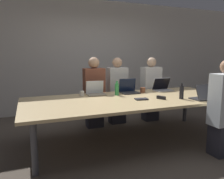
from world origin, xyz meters
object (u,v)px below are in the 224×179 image
at_px(laptop_near_right, 203,95).
at_px(cup_far_midleft, 82,94).
at_px(laptop_far_midleft, 96,91).
at_px(person_far_center, 117,92).
at_px(laptop_far_right, 162,87).
at_px(person_far_right, 151,90).
at_px(person_far_midleft, 94,94).
at_px(bottle_far_center, 117,89).
at_px(stapler, 161,98).
at_px(bottle_near_right, 182,92).
at_px(cup_far_center, 143,90).
at_px(person_near_right, 224,110).
at_px(laptop_far_center, 129,89).

bearing_deg(laptop_near_right, cup_far_midleft, -30.74).
distance_m(laptop_far_midleft, person_far_center, 0.79).
distance_m(laptop_far_right, person_far_right, 0.45).
xyz_separation_m(person_far_midleft, bottle_far_center, (0.25, -0.56, 0.16)).
bearing_deg(stapler, person_far_center, 79.73).
bearing_deg(person_far_right, laptop_far_right, -89.87).
bearing_deg(bottle_near_right, person_far_midleft, 131.37).
xyz_separation_m(person_far_right, cup_far_center, (-0.48, -0.49, 0.11)).
bearing_deg(person_near_right, cup_far_midleft, -40.71).
distance_m(person_far_midleft, laptop_far_right, 1.37).
relative_size(cup_far_midleft, person_far_center, 0.06).
bearing_deg(person_far_right, laptop_near_right, -86.70).
xyz_separation_m(cup_far_midleft, bottle_near_right, (1.45, -0.83, 0.07)).
distance_m(person_far_right, stapler, 1.25).
relative_size(person_far_midleft, laptop_near_right, 4.36).
relative_size(person_far_right, bottle_far_center, 5.48).
distance_m(laptop_far_right, laptop_near_right, 1.01).
relative_size(person_far_midleft, stapler, 8.93).
xyz_separation_m(person_far_midleft, cup_far_center, (0.81, -0.49, 0.10)).
xyz_separation_m(cup_far_center, bottle_near_right, (0.29, -0.76, 0.06)).
height_order(laptop_far_right, laptop_far_center, laptop_far_center).
bearing_deg(cup_far_center, stapler, -92.42).
bearing_deg(laptop_near_right, laptop_far_right, -85.35).
relative_size(laptop_far_center, laptop_near_right, 1.04).
height_order(person_far_center, cup_far_center, person_far_center).
bearing_deg(person_near_right, laptop_far_center, -61.22).
height_order(person_far_midleft, laptop_near_right, person_far_midleft).
height_order(laptop_far_midleft, person_far_midleft, person_far_midleft).
xyz_separation_m(cup_far_midleft, stapler, (1.13, -0.73, -0.02)).
relative_size(person_far_center, person_near_right, 1.01).
distance_m(laptop_far_midleft, bottle_far_center, 0.38).
xyz_separation_m(person_far_right, laptop_far_center, (-0.74, -0.42, 0.13)).
bearing_deg(cup_far_center, laptop_near_right, -59.34).
bearing_deg(laptop_far_right, bottle_far_center, -172.86).
height_order(laptop_near_right, stapler, laptop_near_right).
xyz_separation_m(bottle_far_center, person_near_right, (1.09, -1.31, -0.17)).
distance_m(person_far_midleft, stapler, 1.39).
distance_m(cup_far_midleft, stapler, 1.34).
height_order(laptop_far_right, person_near_right, person_near_right).
relative_size(laptop_far_right, bottle_near_right, 1.39).
bearing_deg(cup_far_center, person_far_right, 45.78).
xyz_separation_m(laptop_far_midleft, cup_far_midleft, (-0.25, -0.02, -0.03)).
bearing_deg(laptop_far_center, bottle_far_center, -154.85).
height_order(cup_far_center, bottle_far_center, bottle_far_center).
bearing_deg(laptop_far_right, laptop_far_center, 179.25).
distance_m(laptop_far_midleft, laptop_far_center, 0.64).
relative_size(laptop_far_midleft, person_far_right, 0.24).
relative_size(laptop_far_right, person_far_center, 0.26).
distance_m(laptop_far_midleft, cup_far_center, 0.91).
xyz_separation_m(laptop_near_right, person_near_right, (-0.03, -0.43, -0.13)).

